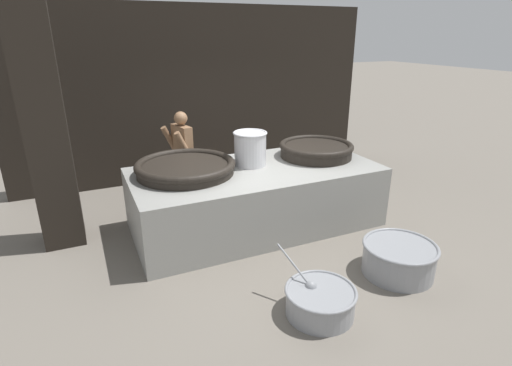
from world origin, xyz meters
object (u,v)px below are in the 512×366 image
at_px(cook, 183,155).
at_px(prep_bowl_meat, 399,257).
at_px(giant_wok_near, 185,167).
at_px(giant_wok_far, 316,149).
at_px(prep_bowl_vegetables, 320,300).
at_px(stock_pot, 250,148).

bearing_deg(cook, prep_bowl_meat, 105.00).
relative_size(giant_wok_near, giant_wok_far, 1.19).
relative_size(cook, prep_bowl_vegetables, 1.68).
xyz_separation_m(cook, prep_bowl_vegetables, (0.52, -3.73, -0.73)).
bearing_deg(cook, prep_bowl_vegetables, 84.38).
xyz_separation_m(giant_wok_far, stock_pot, (-1.20, 0.04, 0.15)).
xyz_separation_m(giant_wok_near, prep_bowl_vegetables, (0.78, -2.53, -0.89)).
bearing_deg(prep_bowl_vegetables, prep_bowl_meat, 10.71).
relative_size(stock_pot, cook, 0.32).
bearing_deg(stock_pot, prep_bowl_meat, -64.10).
xyz_separation_m(giant_wok_near, prep_bowl_meat, (2.15, -2.28, -0.84)).
relative_size(giant_wok_near, prep_bowl_vegetables, 1.50).
bearing_deg(giant_wok_far, stock_pot, 177.89).
distance_m(stock_pot, prep_bowl_meat, 2.71).
bearing_deg(stock_pot, prep_bowl_vegetables, -96.10).
bearing_deg(prep_bowl_meat, giant_wok_near, 133.41).
bearing_deg(giant_wok_near, giant_wok_far, -1.44).
xyz_separation_m(giant_wok_near, giant_wok_far, (2.26, -0.06, 0.02)).
relative_size(giant_wok_far, prep_bowl_meat, 1.32).
distance_m(giant_wok_far, prep_bowl_meat, 2.38).
bearing_deg(giant_wok_far, prep_bowl_meat, -92.72).
relative_size(prep_bowl_vegetables, prep_bowl_meat, 1.05).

